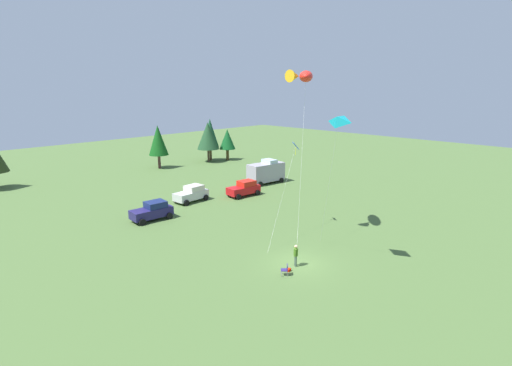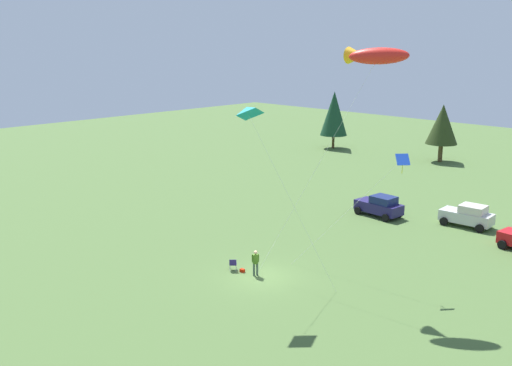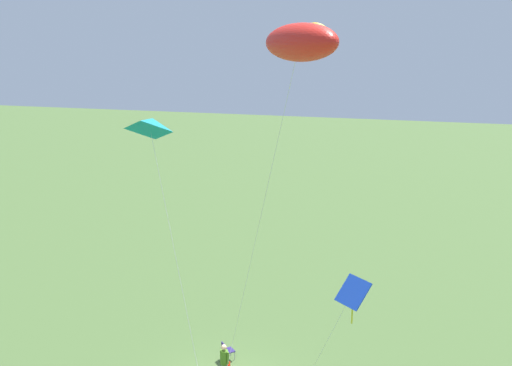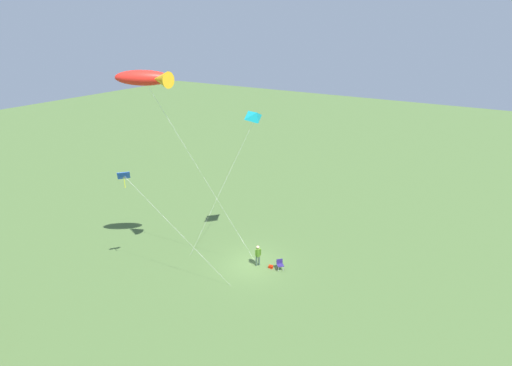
% 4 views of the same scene
% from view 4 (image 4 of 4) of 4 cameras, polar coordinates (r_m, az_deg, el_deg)
% --- Properties ---
extents(ground_plane, '(160.00, 160.00, 0.00)m').
position_cam_4_polar(ground_plane, '(31.88, -0.54, -11.53)').
color(ground_plane, '#486532').
extents(person_kite_flyer, '(0.48, 0.50, 1.74)m').
position_cam_4_polar(person_kite_flyer, '(31.21, 0.26, -10.11)').
color(person_kite_flyer, '#405544').
rests_on(person_kite_flyer, ground).
extents(folding_chair, '(0.68, 0.68, 0.82)m').
position_cam_4_polar(folding_chair, '(31.12, 3.44, -11.43)').
color(folding_chair, navy).
rests_on(folding_chair, ground).
extents(backpack_on_grass, '(0.34, 0.25, 0.22)m').
position_cam_4_polar(backpack_on_grass, '(31.42, 2.13, -11.87)').
color(backpack_on_grass, red).
rests_on(backpack_on_grass, ground).
extents(kite_large_fish, '(7.78, 5.76, 14.85)m').
position_cam_4_polar(kite_large_fish, '(27.02, -15.26, 14.24)').
color(kite_large_fish, red).
rests_on(kite_large_fish, ground).
extents(kite_diamond_blue, '(7.20, 3.19, 8.32)m').
position_cam_4_polar(kite_diamond_blue, '(28.34, -17.88, 0.43)').
color(kite_diamond_blue, blue).
rests_on(kite_diamond_blue, ground).
extents(kite_delta_teal, '(4.65, 4.59, 11.69)m').
position_cam_4_polar(kite_delta_teal, '(29.78, 0.10, 9.51)').
color(kite_delta_teal, teal).
rests_on(kite_delta_teal, ground).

